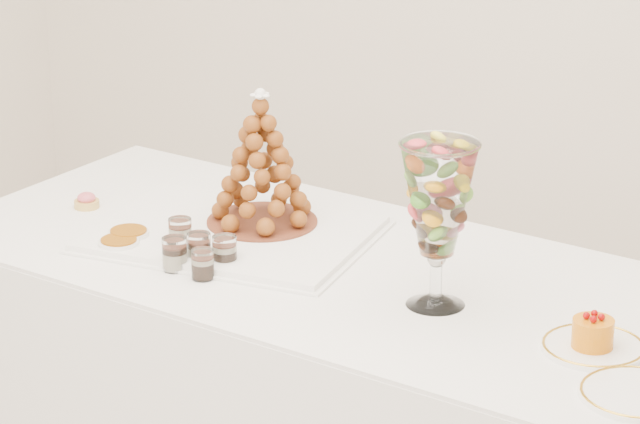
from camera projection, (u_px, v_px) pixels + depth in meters
The scene contains 14 objects.
lace_tray at pixel (232, 234), 3.63m from camera, with size 0.63×0.47×0.02m, color white.
macaron_vase at pixel (438, 201), 3.18m from camera, with size 0.17×0.17×0.36m.
cake_plate at pixel (593, 347), 3.05m from camera, with size 0.21×0.21×0.01m, color white.
spare_plate at pixel (638, 394), 2.86m from camera, with size 0.22×0.22×0.01m, color white.
pink_tart at pixel (87, 201), 3.83m from camera, with size 0.06×0.06×0.04m.
verrine_a at pixel (180, 234), 3.56m from camera, with size 0.06×0.06×0.07m, color white.
verrine_b at pixel (199, 249), 3.47m from camera, with size 0.05×0.05×0.07m, color white.
verrine_c at pixel (225, 252), 3.45m from camera, with size 0.06×0.06×0.08m, color white.
verrine_d at pixel (175, 254), 3.44m from camera, with size 0.06×0.06×0.08m, color white.
verrine_e at pixel (203, 264), 3.39m from camera, with size 0.05×0.05×0.07m, color white.
ramekin_back at pixel (129, 237), 3.60m from camera, with size 0.10×0.10×0.03m, color white.
ramekin_front at pixel (119, 246), 3.54m from camera, with size 0.10×0.10×0.03m, color white.
croquembouche at pixel (261, 159), 3.61m from camera, with size 0.27×0.27×0.34m.
mousse_cake at pixel (593, 333), 3.03m from camera, with size 0.08×0.08×0.07m.
Camera 1 is at (1.62, -2.42, 2.13)m, focal length 85.00 mm.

